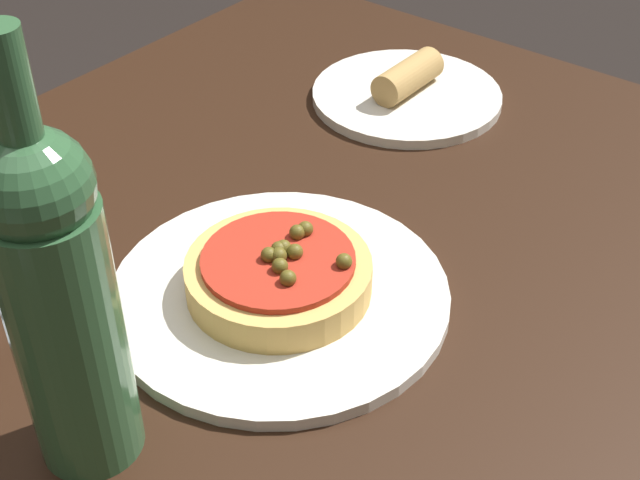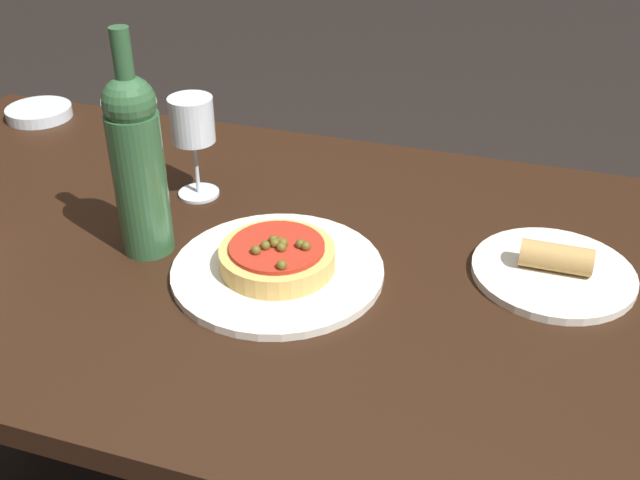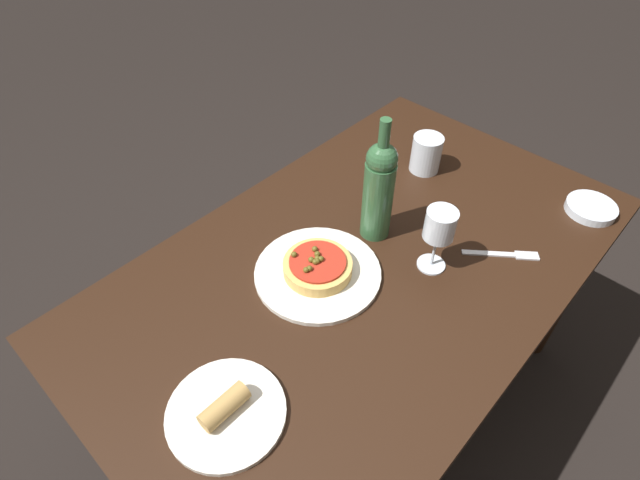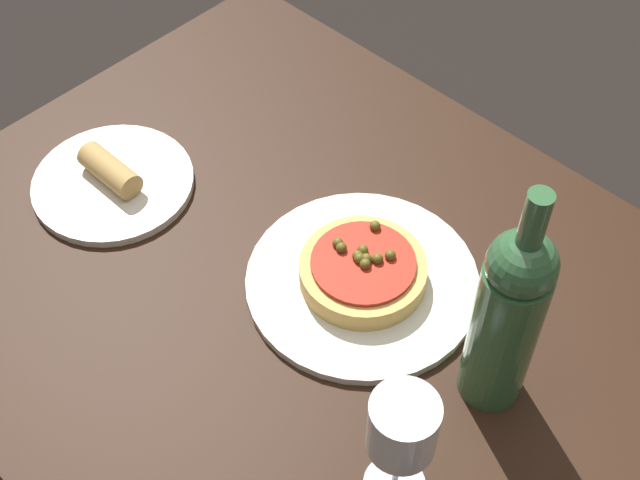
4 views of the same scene
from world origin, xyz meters
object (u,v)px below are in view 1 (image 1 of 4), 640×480
dinner_plate (279,295)px  wine_bottle (60,298)px  pizza (279,274)px  side_plate (407,92)px  dining_table (153,415)px

dinner_plate → wine_bottle: 0.25m
dinner_plate → pizza: size_ratio=1.85×
pizza → side_plate: 0.39m
dining_table → wine_bottle: 0.25m
wine_bottle → dinner_plate: bearing=178.4°
pizza → side_plate: (-0.37, -0.11, -0.02)m
side_plate → wine_bottle: bearing=10.6°
dinner_plate → dining_table: bearing=-25.6°
dinner_plate → pizza: 0.02m
dinner_plate → side_plate: (-0.37, -0.11, 0.00)m
wine_bottle → side_plate: 0.60m
side_plate → dinner_plate: bearing=17.1°
dinner_plate → side_plate: size_ratio=1.32×
wine_bottle → side_plate: bearing=-169.4°
dining_table → pizza: (-0.11, 0.05, 0.12)m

